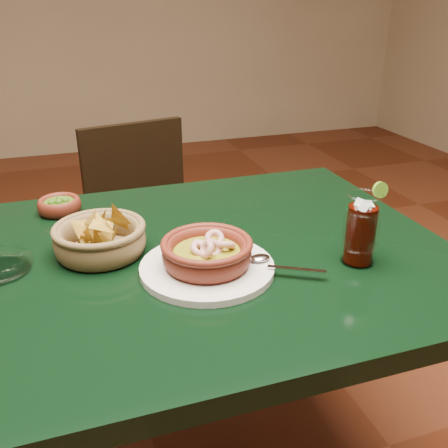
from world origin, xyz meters
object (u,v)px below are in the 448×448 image
object	(u,v)px
dining_chair	(151,236)
chip_basket	(100,239)
cola_drink	(361,229)
shrimp_plate	(207,256)
dining_table	(156,300)

from	to	relation	value
dining_chair	chip_basket	world-z (taller)	chip_basket
cola_drink	dining_chair	bearing A→B (deg)	106.94
shrimp_plate	cola_drink	size ratio (longest dim) A/B	2.01
dining_chair	cola_drink	world-z (taller)	cola_drink
dining_table	dining_chair	distance (m)	0.74
dining_chair	cola_drink	xyz separation A→B (m)	(0.26, -0.85, 0.36)
shrimp_plate	cola_drink	distance (m)	0.29
dining_table	cola_drink	size ratio (longest dim) A/B	7.51
dining_table	shrimp_plate	distance (m)	0.18
dining_chair	cola_drink	distance (m)	0.95
dining_table	shrimp_plate	bearing A→B (deg)	-45.09
shrimp_plate	chip_basket	distance (m)	0.22
dining_chair	dining_table	bearing A→B (deg)	-99.12
shrimp_plate	cola_drink	xyz separation A→B (m)	(0.28, -0.06, 0.04)
dining_table	cola_drink	distance (m)	0.43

